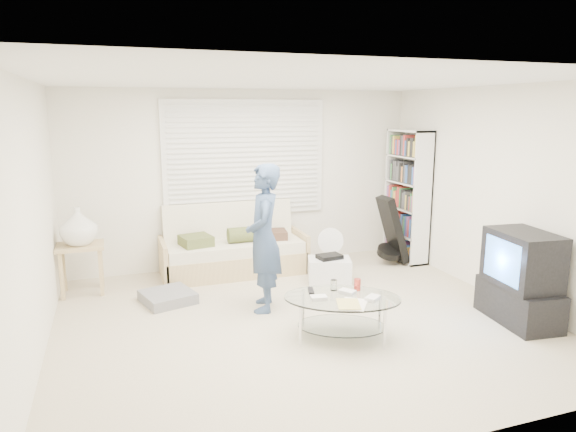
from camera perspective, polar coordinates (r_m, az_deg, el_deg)
name	(u,v)px	position (r m, az deg, el deg)	size (l,w,h in m)	color
ground	(300,321)	(5.61, 1.31, -11.57)	(5.00, 5.00, 0.00)	tan
room_shell	(285,165)	(5.64, -0.32, 5.73)	(5.02, 4.52, 2.51)	white
window_blinds	(246,158)	(7.29, -4.73, 6.41)	(2.32, 0.08, 1.62)	silver
futon_sofa	(233,251)	(7.13, -6.09, -3.85)	(1.96, 0.79, 0.96)	tan
grey_floor_pillow	(168,297)	(6.26, -13.21, -8.75)	(0.55, 0.55, 0.12)	slate
side_table	(79,230)	(6.66, -22.24, -1.44)	(0.55, 0.44, 1.08)	tan
bookshelf	(407,196)	(7.81, 13.09, 2.20)	(0.31, 0.82, 1.94)	white
guitar_case	(392,235)	(7.59, 11.48, -2.05)	(0.42, 0.37, 0.98)	black
floor_fan	(329,245)	(7.23, 4.57, -3.25)	(0.38, 0.25, 0.61)	white
storage_bin	(329,270)	(6.74, 4.60, -5.99)	(0.63, 0.53, 0.38)	white
tv_unit	(521,279)	(5.96, 24.45, -6.35)	(0.58, 0.95, 0.98)	black
coffee_table	(343,305)	(5.13, 6.08, -9.79)	(1.34, 1.12, 0.54)	silver
standing_person	(264,238)	(5.69, -2.71, -2.46)	(0.60, 0.40, 1.65)	navy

